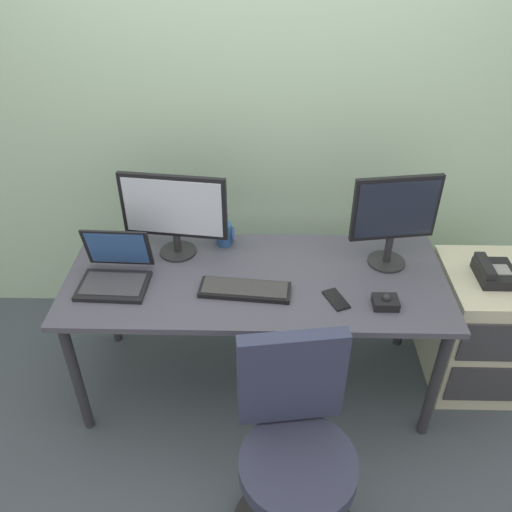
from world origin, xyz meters
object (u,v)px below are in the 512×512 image
Objects in this scene: office_chair at (295,460)px; cell_phone at (336,299)px; monitor_side at (394,215)px; trackball_mouse at (386,302)px; desk_phone at (494,272)px; file_cabinet at (476,328)px; laptop at (115,272)px; coffee_mug at (225,234)px; monitor_main at (174,211)px; keyboard at (245,289)px.

office_chair is 0.70m from cell_phone.
monitor_side reaches higher than office_chair.
office_chair is 6.68× the size of cell_phone.
office_chair reaches higher than trackball_mouse.
desk_phone is 0.57m from monitor_side.
file_cabinet is 1.84m from laptop.
cell_phone is (-0.77, -0.23, 0.01)m from desk_phone.
desk_phone is at bearing -9.14° from coffee_mug.
monitor_main reaches higher than office_chair.
monitor_main is 1.59× the size of laptop.
cell_phone is (0.19, 0.60, 0.29)m from office_chair.
coffee_mug is (-0.12, 0.39, 0.04)m from keyboard.
cell_phone is at bearing -39.90° from coffee_mug.
monitor_main reaches higher than file_cabinet.
monitor_side is 1.44× the size of laptop.
monitor_side is 1.10× the size of keyboard.
keyboard reaches higher than file_cabinet.
desk_phone is at bearing -6.96° from cell_phone.
coffee_mug is at bearing 33.45° from laptop.
cell_phone is (0.75, -0.35, -0.24)m from monitor_main.
desk_phone is (-0.01, -0.02, 0.37)m from file_cabinet.
file_cabinet is 5.95× the size of coffee_mug.
monitor_main reaches higher than keyboard.
office_chair is at bearing -138.98° from file_cabinet.
laptop is 2.91× the size of trackball_mouse.
monitor_main reaches higher than coffee_mug.
file_cabinet is 1.46× the size of monitor_side.
file_cabinet is 0.90m from cell_phone.
office_chair is 1.22m from monitor_main.
monitor_side reaches higher than trackball_mouse.
coffee_mug is (-1.30, 0.19, 0.44)m from file_cabinet.
monitor_side reaches higher than coffee_mug.
monitor_side is at bearing 62.41° from office_chair.
laptop is (-1.79, -0.13, 0.43)m from file_cabinet.
coffee_mug reaches higher than cell_phone.
trackball_mouse reaches higher than cell_phone.
monitor_side is 3.26× the size of cell_phone.
monitor_main is at bearing -159.74° from coffee_mug.
monitor_side reaches higher than cell_phone.
coffee_mug is 0.68m from cell_phone.
file_cabinet is 1.27m from keyboard.
cell_phone is (0.41, -0.05, -0.01)m from keyboard.
monitor_main is (-1.53, 0.11, 0.62)m from file_cabinet.
desk_phone reaches higher than keyboard.
keyboard is at bearing -170.75° from file_cabinet.
office_chair is at bearing -125.18° from trackball_mouse.
monitor_main is at bearing 120.20° from office_chair.
keyboard is at bearing 107.88° from office_chair.
desk_phone is 1.41× the size of cell_phone.
cell_phone is at bearing -6.72° from laptop.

